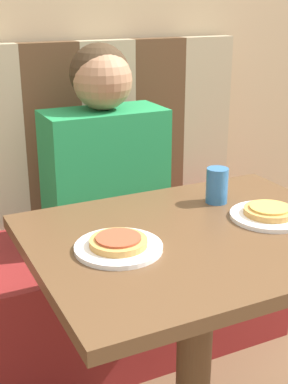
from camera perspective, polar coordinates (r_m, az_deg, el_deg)
wall_back at (r=2.17m, az=-8.14°, el=19.20°), size 7.00×0.05×2.60m
booth_seat at (r=2.15m, az=-3.85°, el=-10.44°), size 1.37×0.57×0.48m
booth_backrest at (r=2.15m, az=-6.79°, el=6.41°), size 1.37×0.06×0.70m
dining_table at (r=1.44m, az=5.69°, el=-8.52°), size 0.86×0.68×0.75m
person at (r=1.92m, az=-4.29°, el=4.68°), size 0.43×0.24×0.71m
plate_left at (r=1.29m, az=-2.73°, el=-5.95°), size 0.21×0.21×0.01m
plate_right at (r=1.51m, az=13.19°, el=-2.51°), size 0.21×0.21×0.01m
pizza_left at (r=1.29m, az=-2.74°, el=-5.30°), size 0.14×0.14×0.02m
pizza_right at (r=1.51m, az=13.24°, el=-1.94°), size 0.14×0.14×0.02m
drinking_cup at (r=1.59m, az=7.79°, el=0.70°), size 0.06×0.06×0.11m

